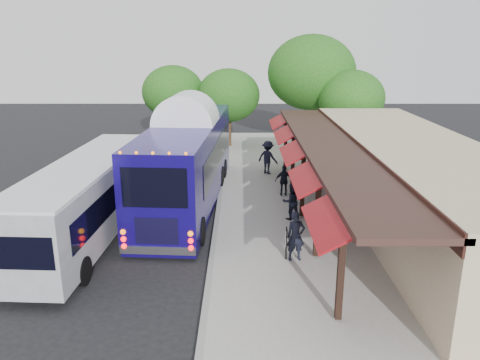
% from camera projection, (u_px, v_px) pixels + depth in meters
% --- Properties ---
extents(ground, '(90.00, 90.00, 0.00)m').
position_uv_depth(ground, '(211.00, 261.00, 16.88)').
color(ground, black).
rests_on(ground, ground).
extents(sidewalk, '(10.00, 40.00, 0.15)m').
position_uv_depth(sidewalk, '(329.00, 219.00, 20.69)').
color(sidewalk, '#9E9B93').
rests_on(sidewalk, ground).
extents(curb, '(0.20, 40.00, 0.16)m').
position_uv_depth(curb, '(217.00, 219.00, 20.69)').
color(curb, gray).
rests_on(curb, ground).
extents(station_shelter, '(8.15, 20.00, 3.60)m').
position_uv_depth(station_shelter, '(409.00, 180.00, 20.19)').
color(station_shelter, tan).
rests_on(station_shelter, ground).
extents(coach_bus, '(3.64, 13.39, 4.24)m').
position_uv_depth(coach_bus, '(188.00, 157.00, 22.41)').
color(coach_bus, '#12075B').
rests_on(coach_bus, ground).
extents(city_bus, '(3.07, 11.62, 3.09)m').
position_uv_depth(city_bus, '(89.00, 195.00, 18.66)').
color(city_bus, gray).
rests_on(city_bus, ground).
extents(ped_a, '(0.72, 0.54, 1.79)m').
position_uv_depth(ped_a, '(296.00, 236.00, 16.39)').
color(ped_a, black).
rests_on(ped_a, sidewalk).
extents(ped_b, '(0.91, 0.79, 1.63)m').
position_uv_depth(ped_b, '(291.00, 201.00, 20.23)').
color(ped_b, black).
rests_on(ped_b, sidewalk).
extents(ped_c, '(0.91, 0.38, 1.55)m').
position_uv_depth(ped_c, '(284.00, 181.00, 23.41)').
color(ped_c, black).
rests_on(ped_c, sidewalk).
extents(ped_d, '(1.45, 1.30, 1.95)m').
position_uv_depth(ped_d, '(268.00, 157.00, 27.28)').
color(ped_d, black).
rests_on(ped_d, sidewalk).
extents(sign_board, '(0.09, 0.52, 1.14)m').
position_uv_depth(sign_board, '(286.00, 239.00, 16.46)').
color(sign_board, black).
rests_on(sign_board, sidewalk).
extents(tree_left, '(4.53, 4.53, 5.80)m').
position_uv_depth(tree_left, '(229.00, 95.00, 33.99)').
color(tree_left, '#382314').
rests_on(tree_left, ground).
extents(tree_mid, '(6.39, 6.39, 8.18)m').
position_uv_depth(tree_mid, '(311.00, 73.00, 33.99)').
color(tree_mid, '#382314').
rests_on(tree_mid, ground).
extents(tree_right, '(4.55, 4.55, 5.83)m').
position_uv_depth(tree_right, '(351.00, 98.00, 32.02)').
color(tree_right, '#382314').
rests_on(tree_right, ground).
extents(tree_far, '(4.66, 4.66, 5.97)m').
position_uv_depth(tree_far, '(173.00, 92.00, 35.18)').
color(tree_far, '#382314').
rests_on(tree_far, ground).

